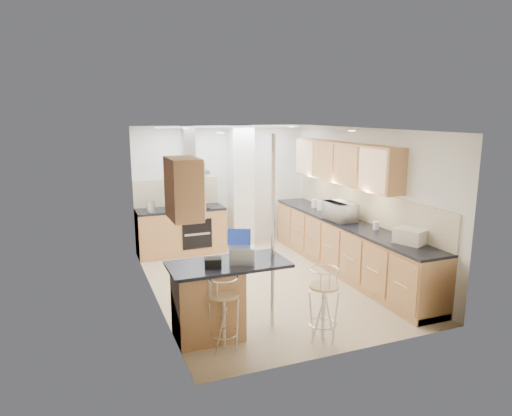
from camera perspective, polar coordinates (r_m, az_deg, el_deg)
name	(u,v)px	position (r m, az deg, el deg)	size (l,w,h in m)	color
ground	(266,283)	(7.62, 1.31, -9.31)	(4.80, 4.80, 0.00)	tan
room_shell	(276,186)	(7.68, 2.51, 2.78)	(3.64, 4.84, 2.51)	silver
right_counter	(346,246)	(8.14, 11.14, -4.71)	(0.63, 4.40, 0.92)	#B17146
back_counter	(181,231)	(9.13, -9.36, -2.84)	(1.70, 0.63, 0.92)	#B17146
peninsula	(229,298)	(5.82, -3.43, -11.19)	(1.47, 0.72, 0.94)	#B17146
microwave	(340,211)	(7.98, 10.52, -0.43)	(0.59, 0.40, 0.32)	silver
laptop	(242,255)	(5.61, -1.76, -5.88)	(0.30, 0.23, 0.21)	gray
bag	(213,263)	(5.50, -5.40, -6.82)	(0.20, 0.15, 0.11)	black
bar_stool_near	(224,313)	(5.47, -4.05, -12.96)	(0.37, 0.37, 0.91)	tan
bar_stool_end	(323,304)	(5.72, 8.44, -11.84)	(0.38, 0.38, 0.93)	tan
jar_a	(320,205)	(8.80, 8.01, 0.34)	(0.12, 0.12, 0.18)	white
jar_b	(314,203)	(9.03, 7.32, 0.59)	(0.11, 0.11, 0.17)	white
jar_c	(346,216)	(8.01, 11.24, -0.94)	(0.14, 0.14, 0.18)	#B8B393
jar_d	(376,225)	(7.53, 14.77, -2.12)	(0.10, 0.10, 0.13)	silver
bread_bin	(410,236)	(6.86, 18.72, -3.35)	(0.32, 0.40, 0.21)	white
kettle	(151,207)	(8.75, -13.04, 0.13)	(0.16, 0.16, 0.20)	#B0B2B5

